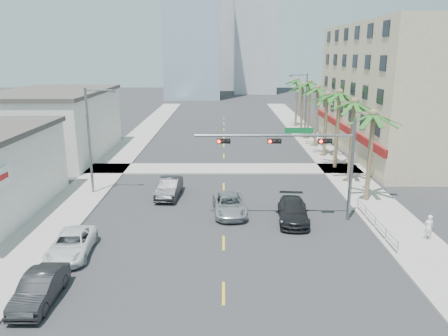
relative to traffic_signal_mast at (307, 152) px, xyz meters
name	(u,v)px	position (x,y,z in m)	size (l,w,h in m)	color
ground	(224,274)	(-5.78, -7.95, -5.06)	(260.00, 260.00, 0.00)	#262628
sidewalk_right	(345,174)	(6.22, 12.05, -4.99)	(4.00, 120.00, 0.15)	gray
sidewalk_left	(103,174)	(-17.78, 12.05, -4.99)	(4.00, 120.00, 0.15)	gray
sidewalk_cross	(224,169)	(-5.78, 14.05, -4.99)	(80.00, 4.00, 0.15)	gray
building_right	(412,90)	(16.21, 22.05, 2.43)	(15.25, 28.00, 15.00)	tan
building_left_far	(54,126)	(-25.28, 20.05, -1.46)	(11.00, 18.00, 7.20)	beige
tower_far_left	(192,2)	(-13.78, 87.05, 18.94)	(14.00, 14.00, 48.00)	#99B2C6
tower_far_center	(215,22)	(-8.78, 117.05, 15.94)	(16.00, 16.00, 42.00)	#ADADB2
traffic_signal_mast	(307,152)	(0.00, 0.00, 0.00)	(11.12, 0.54, 7.20)	slate
palm_tree_0	(374,115)	(5.82, 4.05, 2.02)	(4.80, 4.80, 7.80)	brown
palm_tree_1	(354,103)	(5.82, 9.25, 2.37)	(4.80, 4.80, 8.16)	brown
palm_tree_2	(340,93)	(5.82, 14.45, 2.72)	(4.80, 4.80, 8.52)	brown
palm_tree_3	(327,95)	(5.82, 19.65, 2.02)	(4.80, 4.80, 7.80)	brown
palm_tree_4	(318,88)	(5.82, 24.85, 2.37)	(4.80, 4.80, 8.16)	brown
palm_tree_5	(310,83)	(5.82, 30.05, 2.72)	(4.80, 4.80, 8.52)	brown
palm_tree_6	(303,85)	(5.82, 35.25, 2.02)	(4.80, 4.80, 7.80)	brown
palm_tree_7	(297,80)	(5.82, 40.45, 2.37)	(4.80, 4.80, 8.16)	brown
streetlight_left	(91,136)	(-16.78, 6.05, 0.00)	(2.55, 0.25, 9.00)	slate
streetlight_right	(304,103)	(5.21, 30.05, 0.00)	(2.55, 0.25, 9.00)	slate
guardrail	(375,221)	(4.52, -1.95, -4.39)	(0.08, 8.08, 1.00)	silver
car_parked_mid	(40,288)	(-14.68, -10.72, -4.34)	(1.53, 4.38, 1.44)	black
car_parked_far	(72,244)	(-14.86, -5.62, -4.38)	(2.26, 4.90, 1.36)	white
car_lane_left	(169,187)	(-10.36, 5.31, -4.27)	(1.67, 4.80, 1.58)	black
car_lane_center	(229,205)	(-5.35, 1.27, -4.36)	(2.33, 5.05, 1.40)	silver
car_lane_right	(293,211)	(-0.80, -0.20, -4.32)	(2.09, 5.14, 1.49)	black
pedestrian	(429,227)	(7.30, -3.70, -4.09)	(0.60, 0.39, 1.65)	white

